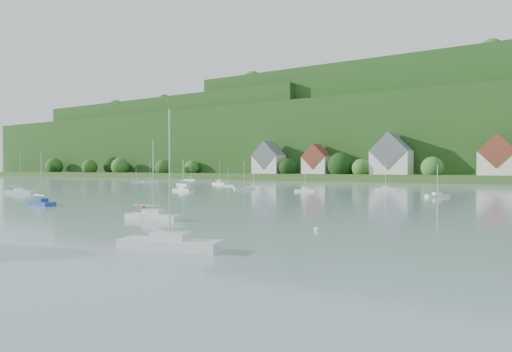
{
  "coord_description": "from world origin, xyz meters",
  "views": [
    {
      "loc": [
        56.94,
        -4.25,
        5.63
      ],
      "look_at": [
        7.49,
        75.0,
        4.0
      ],
      "focal_mm": 31.39,
      "sensor_mm": 36.0,
      "label": 1
    }
  ],
  "objects_px": {
    "near_sailboat_3": "(153,216)",
    "near_sailboat_6": "(20,191)",
    "near_sailboat_4": "(170,243)",
    "near_sailboat_1": "(42,202)"
  },
  "relations": [
    {
      "from": "near_sailboat_3",
      "to": "near_sailboat_4",
      "type": "xyz_separation_m",
      "value": [
        14.08,
        -12.57,
        0.03
      ]
    },
    {
      "from": "near_sailboat_3",
      "to": "near_sailboat_6",
      "type": "xyz_separation_m",
      "value": [
        -61.61,
        20.98,
        0.01
      ]
    },
    {
      "from": "near_sailboat_3",
      "to": "near_sailboat_1",
      "type": "bearing_deg",
      "value": 161.9
    },
    {
      "from": "near_sailboat_6",
      "to": "near_sailboat_4",
      "type": "bearing_deg",
      "value": -42.43
    },
    {
      "from": "near_sailboat_6",
      "to": "near_sailboat_3",
      "type": "bearing_deg",
      "value": -37.33
    },
    {
      "from": "near_sailboat_4",
      "to": "near_sailboat_6",
      "type": "bearing_deg",
      "value": 140.24
    },
    {
      "from": "near_sailboat_1",
      "to": "near_sailboat_6",
      "type": "distance_m",
      "value": 37.19
    },
    {
      "from": "near_sailboat_4",
      "to": "near_sailboat_6",
      "type": "distance_m",
      "value": 82.79
    },
    {
      "from": "near_sailboat_3",
      "to": "near_sailboat_4",
      "type": "distance_m",
      "value": 18.87
    },
    {
      "from": "near_sailboat_3",
      "to": "near_sailboat_6",
      "type": "distance_m",
      "value": 65.09
    }
  ]
}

